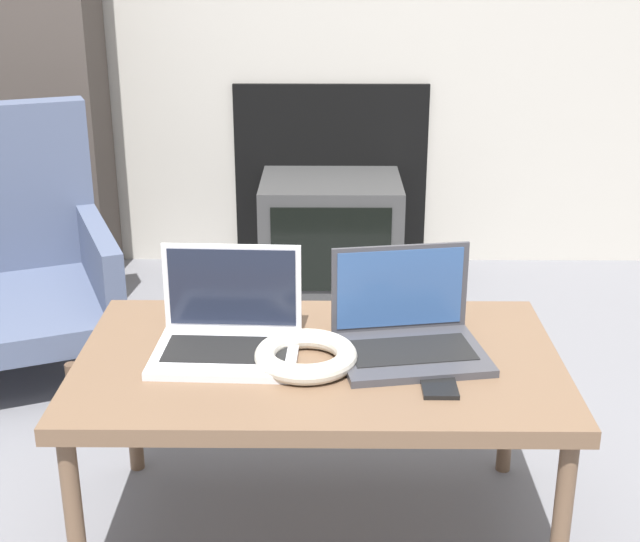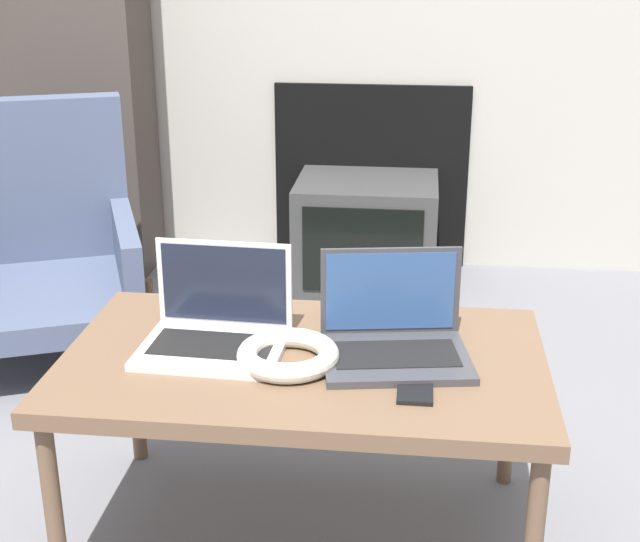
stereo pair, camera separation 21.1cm
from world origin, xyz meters
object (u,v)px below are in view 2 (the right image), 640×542
Objects in this scene: laptop_right at (394,334)px; phone at (415,387)px; laptop_left at (217,326)px; headphones at (288,355)px; tv at (366,232)px; armchair at (35,241)px.

phone is (0.05, -0.15, -0.04)m from laptop_right.
headphones is at bearing -22.63° from laptop_left.
headphones is (0.17, -0.08, -0.02)m from laptop_left.
laptop_left is at bearing 170.48° from laptop_right.
headphones is at bearing -169.62° from laptop_right.
laptop_left is 0.18m from headphones.
headphones is 0.40× the size of tv.
phone reaches higher than tv.
laptop_left is 1.47× the size of headphones.
armchair reaches higher than headphones.
laptop_left is 0.38m from laptop_right.
laptop_right is 2.43× the size of phone.
headphones is at bearing -91.98° from tv.
laptop_right is (0.38, -0.00, 0.00)m from laptop_left.
headphones is 1.65m from tv.
laptop_right is 0.23m from headphones.
tv is (-0.16, 1.55, -0.28)m from laptop_right.
laptop_right is 0.39× the size of armchair.
phone is at bearing -16.19° from headphones.
phone is at bearing -17.35° from laptop_left.
armchair reaches higher than laptop_right.
tv is at bearing 88.02° from headphones.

